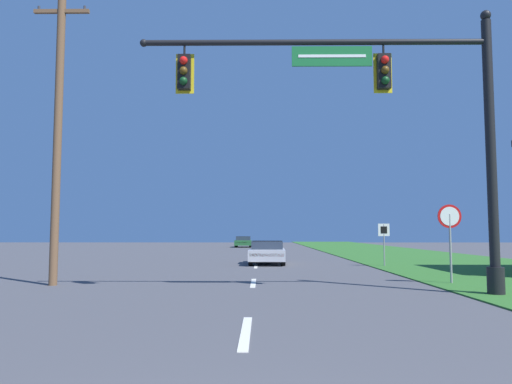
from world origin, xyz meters
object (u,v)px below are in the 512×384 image
Objects in this scene: car_ahead at (267,252)px; utility_pole_near at (58,126)px; signal_mast at (401,119)px; stop_sign at (450,226)px; route_sign_post at (384,235)px; far_car at (243,242)px.

utility_pole_near is at bearing -122.57° from car_ahead.
utility_pole_near is at bearing 166.86° from signal_mast.
utility_pole_near is (-12.57, -0.48, 3.16)m from stop_sign.
car_ahead is 11.77m from stop_sign.
utility_pole_near is (-10.27, 2.40, 0.34)m from signal_mast.
car_ahead is 2.14× the size of route_sign_post.
utility_pole_near is (-6.82, -10.68, 4.42)m from car_ahead.
far_car is 41.00m from utility_pole_near.
route_sign_post is at bearing -18.92° from car_ahead.
route_sign_post reaches higher than car_ahead.
signal_mast reaches higher than stop_sign.
stop_sign is 0.26× the size of utility_pole_near.
signal_mast is 43.49m from far_car.
car_ahead is 1.74× the size of stop_sign.
route_sign_post is at bearing 78.83° from signal_mast.
utility_pole_near reaches higher than route_sign_post.
stop_sign is at bearing -60.59° from car_ahead.
utility_pole_near reaches higher than car_ahead.
route_sign_post is (7.97, -31.77, 0.92)m from far_car.
stop_sign is (2.30, 2.88, -2.82)m from signal_mast.
stop_sign is (8.07, -40.03, 1.26)m from far_car.
utility_pole_near is at bearing -177.82° from stop_sign.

